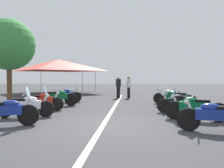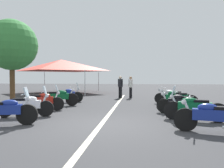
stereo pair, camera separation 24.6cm
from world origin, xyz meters
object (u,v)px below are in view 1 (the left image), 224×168
(motorcycle_right_row_2, at_px, (182,103))
(bystander_3, at_px, (129,85))
(motorcycle_left_row_3, at_px, (58,97))
(motorcycle_right_row_1, at_px, (195,107))
(motorcycle_right_row_3, at_px, (176,98))
(roadside_tree_0, at_px, (9,45))
(motorcycle_left_row_0, at_px, (5,111))
(bystander_2, at_px, (118,85))
(motorcycle_right_row_0, at_px, (217,116))
(motorcycle_left_row_4, at_px, (65,95))
(motorcycle_left_row_1, at_px, (26,105))
(motorcycle_left_row_2, at_px, (41,101))
(event_tent, at_px, (58,65))
(motorcycle_right_row_4, at_px, (171,96))

(motorcycle_right_row_2, xyz_separation_m, bystander_3, (6.51, 2.36, 0.47))
(motorcycle_left_row_3, xyz_separation_m, motorcycle_right_row_1, (-3.23, -6.12, 0.01))
(motorcycle_right_row_3, bearing_deg, motorcycle_left_row_3, 19.76)
(motorcycle_right_row_1, distance_m, roadside_tree_0, 11.87)
(motorcycle_left_row_0, xyz_separation_m, bystander_2, (9.43, -2.92, 0.46))
(motorcycle_right_row_0, relative_size, bystander_2, 1.33)
(motorcycle_left_row_4, xyz_separation_m, motorcycle_right_row_0, (-6.60, -6.37, -0.00))
(motorcycle_left_row_1, height_order, motorcycle_left_row_4, motorcycle_left_row_4)
(motorcycle_right_row_1, xyz_separation_m, motorcycle_right_row_2, (1.51, 0.12, -0.03))
(motorcycle_left_row_2, relative_size, motorcycle_right_row_1, 0.98)
(event_tent, bearing_deg, roadside_tree_0, 173.45)
(motorcycle_left_row_1, relative_size, motorcycle_right_row_2, 0.99)
(motorcycle_right_row_3, height_order, motorcycle_right_row_4, motorcycle_right_row_3)
(roadside_tree_0, distance_m, event_tent, 7.09)
(motorcycle_right_row_1, bearing_deg, bystander_3, -56.66)
(motorcycle_left_row_0, xyz_separation_m, motorcycle_left_row_3, (4.70, -0.03, -0.01))
(bystander_3, bearing_deg, motorcycle_left_row_4, -163.72)
(motorcycle_right_row_4, height_order, bystander_2, bystander_2)
(motorcycle_left_row_2, xyz_separation_m, motorcycle_right_row_2, (-0.01, -6.18, -0.01))
(motorcycle_right_row_2, distance_m, event_tent, 14.40)
(event_tent, bearing_deg, bystander_3, -122.90)
(bystander_3, bearing_deg, motorcycle_left_row_2, -143.91)
(motorcycle_left_row_2, xyz_separation_m, event_tent, (10.90, 2.96, 2.19))
(motorcycle_right_row_0, bearing_deg, event_tent, -41.76)
(bystander_2, bearing_deg, motorcycle_right_row_4, 92.17)
(motorcycle_right_row_2, bearing_deg, event_tent, -39.51)
(motorcycle_right_row_1, bearing_deg, motorcycle_left_row_1, 16.25)
(motorcycle_left_row_1, relative_size, motorcycle_right_row_3, 1.05)
(motorcycle_left_row_1, xyz_separation_m, motorcycle_right_row_0, (-1.69, -6.33, 0.00))
(motorcycle_right_row_1, bearing_deg, motorcycle_left_row_0, 29.64)
(motorcycle_left_row_2, distance_m, motorcycle_right_row_3, 6.52)
(motorcycle_right_row_1, xyz_separation_m, motorcycle_right_row_4, (4.79, 0.01, -0.03))
(motorcycle_left_row_1, height_order, motorcycle_right_row_2, motorcycle_left_row_1)
(motorcycle_left_row_3, xyz_separation_m, motorcycle_right_row_0, (-4.93, -6.24, -0.01))
(motorcycle_right_row_2, bearing_deg, motorcycle_left_row_2, 10.43)
(motorcycle_left_row_2, height_order, motorcycle_left_row_4, motorcycle_left_row_4)
(motorcycle_left_row_4, height_order, bystander_3, bystander_3)
(motorcycle_left_row_4, bearing_deg, motorcycle_left_row_2, -106.17)
(motorcycle_left_row_3, distance_m, bystander_3, 6.04)
(motorcycle_left_row_3, xyz_separation_m, motorcycle_right_row_4, (1.57, -6.11, -0.02))
(motorcycle_left_row_0, height_order, motorcycle_right_row_3, motorcycle_left_row_0)
(motorcycle_left_row_2, relative_size, motorcycle_right_row_0, 0.96)
(motorcycle_right_row_4, bearing_deg, roadside_tree_0, 6.63)
(motorcycle_right_row_1, relative_size, motorcycle_right_row_4, 1.03)
(motorcycle_left_row_0, bearing_deg, motorcycle_right_row_2, 10.68)
(motorcycle_left_row_1, xyz_separation_m, bystander_3, (8.04, -3.73, 0.45))
(motorcycle_right_row_3, relative_size, event_tent, 0.29)
(motorcycle_right_row_0, distance_m, motorcycle_right_row_1, 1.71)
(motorcycle_right_row_0, bearing_deg, motorcycle_right_row_3, -73.63)
(motorcycle_right_row_4, bearing_deg, motorcycle_left_row_3, 24.68)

